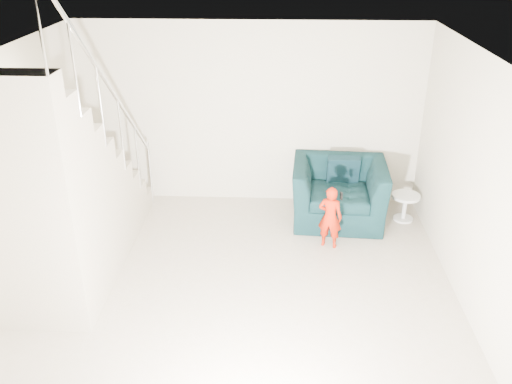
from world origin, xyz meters
TOP-DOWN VIEW (x-y plane):
  - floor at (0.00, 0.00)m, footprint 5.50×5.50m
  - ceiling at (0.00, 0.00)m, footprint 5.50×5.50m
  - back_wall at (0.00, 2.75)m, footprint 5.00×0.00m
  - right_wall at (2.50, 0.00)m, footprint 0.00×5.50m
  - armchair at (1.29, 2.14)m, footprint 1.37×1.21m
  - toddler at (1.11, 1.36)m, footprint 0.36×0.28m
  - side_table at (2.25, 2.14)m, footprint 0.40×0.40m
  - staircase at (-2.00, 0.55)m, footprint 1.02×3.03m
  - cushion at (1.36, 2.36)m, footprint 0.46×0.22m
  - throw at (0.76, 2.07)m, footprint 0.05×0.47m
  - phone at (1.23, 1.35)m, footprint 0.03×0.05m

SIDE VIEW (x-z plane):
  - floor at x=0.00m, z-range 0.00..0.00m
  - side_table at x=2.25m, z-range 0.07..0.47m
  - armchair at x=1.29m, z-range 0.00..0.85m
  - toddler at x=1.11m, z-range 0.00..0.86m
  - throw at x=0.76m, z-range 0.27..0.80m
  - cushion at x=1.36m, z-range 0.44..0.89m
  - phone at x=1.23m, z-range 0.70..0.80m
  - staircase at x=-2.00m, z-range -0.86..2.76m
  - right_wall at x=2.50m, z-range -1.40..4.10m
  - back_wall at x=0.00m, z-range -1.15..3.85m
  - ceiling at x=0.00m, z-range 2.70..2.70m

